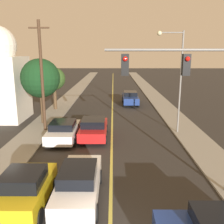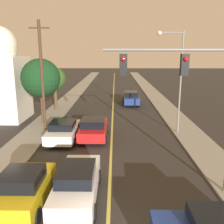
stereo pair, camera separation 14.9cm
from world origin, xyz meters
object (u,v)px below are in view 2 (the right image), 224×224
object	(u,v)px
tree_left_near	(41,78)
car_far_oncoming	(131,98)
car_near_lane_second	(93,128)
car_outer_lane_second	(63,130)
car_near_lane_front	(77,183)
streetlamp_right	(176,70)
traffic_signal_mast	(194,89)
car_outer_lane_front	(24,188)
tree_left_far	(55,79)
utility_pole_left	(42,75)
domed_building_left	(0,77)

from	to	relation	value
tree_left_near	car_far_oncoming	bearing A→B (deg)	45.88
car_near_lane_second	car_outer_lane_second	size ratio (longest dim) A/B	0.99
car_near_lane_front	car_near_lane_second	world-z (taller)	car_near_lane_front
car_far_oncoming	streetlamp_right	bearing A→B (deg)	102.95
traffic_signal_mast	streetlamp_right	distance (m)	9.10
car_near_lane_second	car_outer_lane_second	bearing A→B (deg)	-165.19
car_near_lane_front	streetlamp_right	xyz separation A→B (m)	(6.36, 9.62, 4.33)
car_outer_lane_front	car_outer_lane_second	distance (m)	8.34
car_near_lane_front	car_outer_lane_second	xyz separation A→B (m)	(-2.22, 7.85, -0.07)
car_near_lane_front	car_near_lane_second	xyz separation A→B (m)	(0.00, 8.44, -0.06)
tree_left_near	tree_left_far	size ratio (longest dim) A/B	1.24
streetlamp_right	car_outer_lane_front	bearing A→B (deg)	-130.31
traffic_signal_mast	tree_left_far	bearing A→B (deg)	120.35
utility_pole_left	domed_building_left	distance (m)	6.43
car_near_lane_second	car_outer_lane_front	bearing A→B (deg)	-103.97
car_outer_lane_front	tree_left_near	bearing A→B (deg)	102.27
car_outer_lane_second	domed_building_left	size ratio (longest dim) A/B	0.50
car_near_lane_front	domed_building_left	size ratio (longest dim) A/B	0.53
car_outer_lane_front	streetlamp_right	size ratio (longest dim) A/B	0.49
car_near_lane_front	traffic_signal_mast	size ratio (longest dim) A/B	0.71
car_outer_lane_front	domed_building_left	size ratio (longest dim) A/B	0.44
traffic_signal_mast	utility_pole_left	world-z (taller)	utility_pole_left
car_near_lane_front	car_far_oncoming	world-z (taller)	car_far_oncoming
car_far_oncoming	domed_building_left	world-z (taller)	domed_building_left
car_outer_lane_front	streetlamp_right	distance (m)	13.96
tree_left_far	streetlamp_right	bearing A→B (deg)	-36.19
utility_pole_left	domed_building_left	bearing A→B (deg)	143.41
traffic_signal_mast	domed_building_left	bearing A→B (deg)	137.28
car_outer_lane_front	tree_left_near	world-z (taller)	tree_left_near
car_near_lane_second	car_far_oncoming	world-z (taller)	car_far_oncoming
streetlamp_right	tree_left_far	world-z (taller)	streetlamp_right
traffic_signal_mast	streetlamp_right	xyz separation A→B (m)	(1.32, 9.00, 0.23)
car_far_oncoming	traffic_signal_mast	distance (m)	21.09
car_near_lane_front	tree_left_far	world-z (taller)	tree_left_far
car_near_lane_second	domed_building_left	size ratio (longest dim) A/B	0.50
car_near_lane_front	traffic_signal_mast	bearing A→B (deg)	7.03
domed_building_left	car_far_oncoming	bearing A→B (deg)	29.26
streetlamp_right	tree_left_near	size ratio (longest dim) A/B	1.36
car_near_lane_front	utility_pole_left	size ratio (longest dim) A/B	0.54
car_near_lane_second	domed_building_left	xyz separation A→B (m)	(-9.38, 5.51, 3.42)
car_outer_lane_second	domed_building_left	xyz separation A→B (m)	(-7.16, 6.10, 3.44)
car_outer_lane_front	streetlamp_right	xyz separation A→B (m)	(8.58, 10.12, 4.34)
car_far_oncoming	tree_left_far	xyz separation A→B (m)	(-8.84, -3.22, 2.70)
traffic_signal_mast	car_near_lane_front	bearing A→B (deg)	-172.97
tree_left_far	car_outer_lane_front	bearing A→B (deg)	-81.01
streetlamp_right	domed_building_left	xyz separation A→B (m)	(-15.74, 4.32, -0.97)
car_outer_lane_front	tree_left_far	world-z (taller)	tree_left_far
car_near_lane_front	car_outer_lane_second	bearing A→B (deg)	105.80
car_far_oncoming	tree_left_near	xyz separation A→B (m)	(-8.69, -8.96, 3.37)
car_far_oncoming	tree_left_far	distance (m)	9.79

